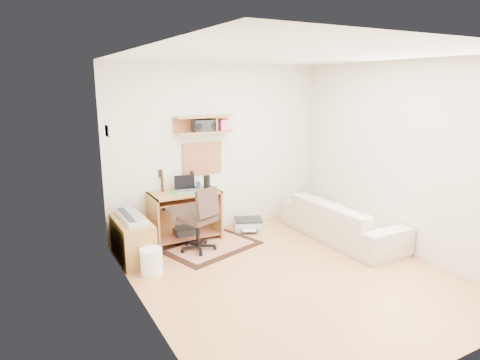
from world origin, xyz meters
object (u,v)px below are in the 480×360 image
desk (185,216)px  cabinet (132,239)px  printer (248,224)px  sofa (342,214)px  task_chair (197,219)px

desk → cabinet: bearing=-161.4°
printer → cabinet: bearing=-149.6°
printer → sofa: (1.03, -1.02, 0.31)m
desk → sofa: bearing=-27.2°
desk → cabinet: 0.92m
desk → task_chair: (0.01, -0.46, 0.09)m
cabinet → sofa: size_ratio=0.45×
task_chair → sofa: 2.18m
task_chair → printer: task_chair is taller
task_chair → cabinet: task_chair is taller
cabinet → sofa: 3.06m
task_chair → cabinet: (-0.88, 0.16, -0.19)m
task_chair → sofa: task_chair is taller
desk → printer: (1.06, -0.05, -0.29)m
cabinet → sofa: (2.96, -0.79, 0.12)m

